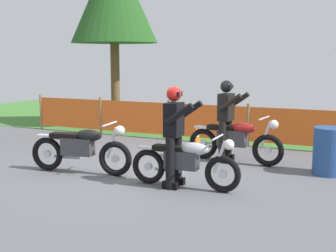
# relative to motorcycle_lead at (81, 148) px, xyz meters

# --- Properties ---
(ground) EXTENTS (24.00, 24.00, 0.02)m
(ground) POSITION_rel_motorcycle_lead_xyz_m (1.10, 0.66, -0.48)
(ground) COLOR #5B5B60
(grass_verge) EXTENTS (24.00, 6.86, 0.01)m
(grass_verge) POSITION_rel_motorcycle_lead_xyz_m (1.10, 7.30, -0.47)
(grass_verge) COLOR #427A33
(grass_verge) RESTS_ON ground
(barrier_fence) EXTENTS (10.69, 0.08, 1.05)m
(barrier_fence) POSITION_rel_motorcycle_lead_xyz_m (1.10, 3.87, 0.07)
(barrier_fence) COLOR olive
(barrier_fence) RESTS_ON ground
(motorcycle_lead) EXTENTS (2.06, 0.60, 0.98)m
(motorcycle_lead) POSITION_rel_motorcycle_lead_xyz_m (0.00, 0.00, 0.00)
(motorcycle_lead) COLOR black
(motorcycle_lead) RESTS_ON ground
(motorcycle_trailing) EXTENTS (1.92, 0.57, 0.91)m
(motorcycle_trailing) POSITION_rel_motorcycle_lead_xyz_m (2.14, -0.09, -0.03)
(motorcycle_trailing) COLOR black
(motorcycle_trailing) RESTS_ON ground
(motorcycle_third) EXTENTS (2.07, 0.61, 0.98)m
(motorcycle_third) POSITION_rel_motorcycle_lead_xyz_m (2.37, 2.06, 0.00)
(motorcycle_third) COLOR black
(motorcycle_third) RESTS_ON ground
(rider_trailing) EXTENTS (0.57, 0.55, 1.69)m
(rider_trailing) POSITION_rel_motorcycle_lead_xyz_m (1.96, -0.10, 0.44)
(rider_trailing) COLOR black
(rider_trailing) RESTS_ON ground
(rider_third) EXTENTS (0.59, 0.58, 1.69)m
(rider_third) POSITION_rel_motorcycle_lead_xyz_m (2.17, 2.07, 0.44)
(rider_third) COLOR black
(rider_third) RESTS_ON ground
(traffic_cone) EXTENTS (0.32, 0.32, 0.53)m
(traffic_cone) POSITION_rel_motorcycle_lead_xyz_m (1.09, 3.15, -0.21)
(traffic_cone) COLOR black
(traffic_cone) RESTS_ON ground
(spare_drum) EXTENTS (0.58, 0.58, 0.88)m
(spare_drum) POSITION_rel_motorcycle_lead_xyz_m (4.23, 1.84, -0.03)
(spare_drum) COLOR navy
(spare_drum) RESTS_ON ground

